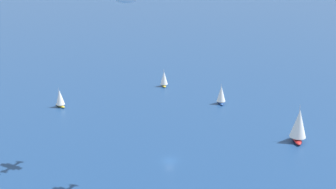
{
  "coord_description": "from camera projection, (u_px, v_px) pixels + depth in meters",
  "views": [
    {
      "loc": [
        -16.84,
        -107.66,
        57.66
      ],
      "look_at": [
        -0.64,
        -1.04,
        21.05
      ],
      "focal_mm": 44.2,
      "sensor_mm": 36.0,
      "label": 1
    }
  ],
  "objects": [
    {
      "name": "ground_plane",
      "position": [
        170.0,
        161.0,
        121.71
      ],
      "size": [
        2000.0,
        2000.0,
        0.0
      ],
      "primitive_type": "plane",
      "color": "navy"
    },
    {
      "name": "sailboat_near_centre",
      "position": [
        221.0,
        95.0,
        167.22
      ],
      "size": [
        3.83,
        6.59,
        8.34
      ],
      "color": "#23478C",
      "rests_on": "ground_plane"
    },
    {
      "name": "sailboat_offshore",
      "position": [
        299.0,
        125.0,
        132.88
      ],
      "size": [
        6.5,
        9.82,
        12.21
      ],
      "color": "#B21E1E",
      "rests_on": "ground_plane"
    },
    {
      "name": "sailboat_trailing",
      "position": [
        164.0,
        79.0,
        189.47
      ],
      "size": [
        3.41,
        6.15,
        7.91
      ],
      "color": "gold",
      "rests_on": "ground_plane"
    },
    {
      "name": "sailboat_ahead",
      "position": [
        60.0,
        98.0,
        163.79
      ],
      "size": [
        5.0,
        5.98,
        7.9
      ],
      "color": "gold",
      "rests_on": "ground_plane"
    }
  ]
}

